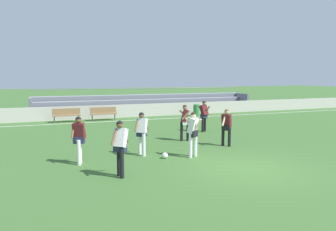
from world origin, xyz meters
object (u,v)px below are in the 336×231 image
bench_centre_sideline (66,114)px  player_dark_dropping_back (79,136)px  player_white_overlapping (193,130)px  player_dark_deep_cover (185,119)px  bench_far_left (103,112)px  soccer_ball (165,156)px  bleacher_stand (149,103)px  player_dark_on_ball (204,113)px  trash_bin (196,110)px  player_dark_pressing_high (226,124)px  player_white_wide_right (142,130)px  player_white_trailing_run (120,144)px

bench_centre_sideline → player_dark_dropping_back: size_ratio=1.09×
player_white_overlapping → player_dark_deep_cover: bearing=71.2°
bench_far_left → soccer_ball: 11.42m
bench_centre_sideline → soccer_ball: bearing=-77.1°
bleacher_stand → player_white_overlapping: 15.18m
player_dark_on_ball → soccer_ball: size_ratio=7.70×
trash_bin → player_dark_on_ball: bearing=-113.5°
player_dark_pressing_high → soccer_ball: size_ratio=7.35×
bench_far_left → player_dark_deep_cover: size_ratio=1.06×
trash_bin → player_white_overlapping: (-5.95, -11.59, 0.58)m
bench_far_left → player_white_overlapping: size_ratio=1.06×
soccer_ball → player_white_wide_right: bearing=129.6°
bleacher_stand → player_dark_pressing_high: (-0.93, -13.61, 0.12)m
player_white_trailing_run → soccer_ball: bearing=37.8°
bench_far_left → player_dark_on_ball: 7.98m
player_white_trailing_run → trash_bin: bearing=55.1°
bench_centre_sideline → player_dark_pressing_high: bearing=-60.4°
trash_bin → player_dark_pressing_high: bearing=-109.9°
bleacher_stand → bench_far_left: bearing=-143.3°
bleacher_stand → player_white_overlapping: (-3.14, -14.86, 0.19)m
bench_centre_sideline → player_dark_on_ball: 9.51m
player_white_overlapping → soccer_ball: (-1.06, 0.19, -0.91)m
player_white_wide_right → player_dark_deep_cover: size_ratio=0.98×
player_white_trailing_run → player_white_overlapping: bearing=24.2°
player_white_wide_right → player_dark_deep_cover: 3.35m
trash_bin → player_white_trailing_run: 15.83m
player_dark_deep_cover → player_dark_dropping_back: bearing=-154.7°
player_dark_dropping_back → player_white_wide_right: bearing=10.2°
player_white_overlapping → bleacher_stand: bearing=78.1°
bench_centre_sideline → bench_far_left: size_ratio=1.00×
player_white_overlapping → player_dark_pressing_high: (2.21, 1.24, -0.06)m
player_white_wide_right → player_dark_pressing_high: 3.92m
player_white_overlapping → soccer_ball: size_ratio=7.74×
player_white_wide_right → player_dark_on_ball: 6.14m
player_white_wide_right → bench_centre_sideline: bearing=100.5°
bleacher_stand → bench_centre_sideline: bearing=-154.5°
bench_centre_sideline → bench_far_left: 2.45m
player_white_trailing_run → bleacher_stand: bearing=69.0°
player_dark_pressing_high → bench_centre_sideline: bearing=119.6°
bench_far_left → player_dark_on_ball: (4.26, -6.72, 0.47)m
bench_centre_sideline → player_dark_on_ball: player_dark_on_ball is taller
player_white_wide_right → player_white_overlapping: size_ratio=0.98×
player_white_wide_right → player_dark_dropping_back: bearing=-169.8°
player_white_trailing_run → soccer_ball: player_white_trailing_run is taller
player_dark_deep_cover → player_dark_pressing_high: player_dark_deep_cover is taller
player_dark_deep_cover → player_dark_on_ball: 2.81m
player_dark_dropping_back → player_dark_on_ball: bearing=31.4°
player_white_trailing_run → player_dark_on_ball: 8.77m
bench_centre_sideline → player_dark_pressing_high: size_ratio=1.11×
trash_bin → player_dark_on_ball: (-2.91, -6.72, 0.57)m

